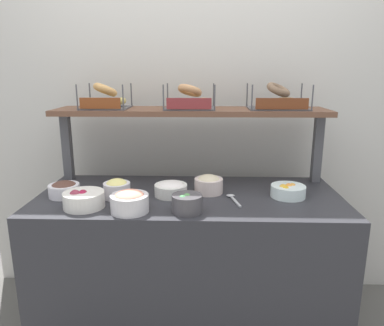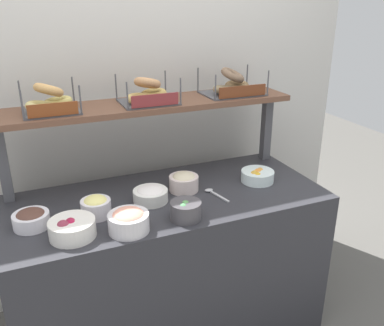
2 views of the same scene
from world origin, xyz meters
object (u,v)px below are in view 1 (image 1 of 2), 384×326
bowl_beet_salad (84,199)px  bagel_basket_sesame (189,101)px  bowl_egg_salad (117,188)px  bowl_lox_spread (130,201)px  serving_spoon_near_plate (233,198)px  bowl_veggie_mix (187,203)px  bowl_fruit_salad (288,191)px  bagel_basket_poppy (277,101)px  bowl_chocolate_spread (64,189)px  bowl_cream_cheese (171,189)px  bowl_potato_salad (209,184)px  bagel_basket_plain (105,100)px

bowl_beet_salad → bagel_basket_sesame: bagel_basket_sesame is taller
bowl_egg_salad → bowl_lox_spread: bearing=-61.1°
serving_spoon_near_plate → bowl_lox_spread: bearing=-160.0°
bowl_veggie_mix → bowl_fruit_salad: size_ratio=0.80×
bowl_veggie_mix → bagel_basket_poppy: (0.49, 0.51, 0.43)m
bowl_chocolate_spread → bagel_basket_poppy: size_ratio=0.48×
bowl_cream_cheese → bowl_potato_salad: bearing=14.9°
bowl_veggie_mix → bowl_beet_salad: (-0.50, 0.04, -0.00)m
bowl_lox_spread → bowl_chocolate_spread: 0.44m
bowl_egg_salad → bagel_basket_poppy: 1.02m
bagel_basket_plain → bagel_basket_sesame: bagel_basket_plain is taller
bowl_egg_salad → bowl_chocolate_spread: bearing=177.3°
bowl_potato_salad → bagel_basket_plain: bagel_basket_plain is taller
bowl_fruit_salad → bowl_beet_salad: bowl_beet_salad is taller
bowl_potato_salad → bowl_beet_salad: bowl_potato_salad is taller
bowl_lox_spread → bowl_fruit_salad: 0.82m
bowl_beet_salad → bagel_basket_plain: size_ratio=0.75×
bagel_basket_plain → bowl_egg_salad: bearing=-69.4°
bowl_lox_spread → bowl_fruit_salad: bearing=16.5°
bowl_veggie_mix → bowl_cream_cheese: bearing=112.5°
bowl_beet_salad → bowl_lox_spread: bearing=-11.6°
bowl_potato_salad → bowl_beet_salad: size_ratio=0.78×
bowl_lox_spread → bowl_beet_salad: bowl_lox_spread is taller
bowl_potato_salad → bagel_basket_sesame: bagel_basket_sesame is taller
bowl_lox_spread → bowl_fruit_salad: (0.79, 0.23, -0.02)m
bowl_veggie_mix → bowl_lox_spread: bearing=-179.3°
bowl_veggie_mix → bagel_basket_plain: size_ratio=0.54×
bowl_chocolate_spread → bowl_egg_salad: 0.28m
bowl_beet_salad → bagel_basket_sesame: bearing=42.6°
bowl_veggie_mix → bowl_beet_salad: bowl_beet_salad is taller
bowl_beet_salad → bowl_fruit_salad: bearing=10.3°
bowl_egg_salad → bagel_basket_sesame: bagel_basket_sesame is taller
bowl_veggie_mix → bagel_basket_plain: bearing=134.1°
bowl_lox_spread → bowl_egg_salad: size_ratio=1.29×
bowl_veggie_mix → bagel_basket_poppy: 0.83m
serving_spoon_near_plate → bowl_veggie_mix: bearing=-142.2°
bowl_lox_spread → bowl_beet_salad: bearing=168.4°
bowl_fruit_salad → bowl_chocolate_spread: bearing=-178.5°
bagel_basket_plain → bowl_veggie_mix: bearing=-45.9°
bowl_egg_salad → bowl_potato_salad: bearing=11.4°
bowl_lox_spread → bagel_basket_plain: (-0.23, 0.51, 0.43)m
bagel_basket_plain → bagel_basket_sesame: bearing=-0.9°
serving_spoon_near_plate → bowl_potato_salad: bearing=139.7°
bowl_fruit_salad → bagel_basket_poppy: 0.53m
bowl_beet_salad → serving_spoon_near_plate: (0.73, 0.13, -0.03)m
bowl_egg_salad → bagel_basket_plain: 0.55m
bowl_cream_cheese → bagel_basket_sesame: size_ratio=0.60×
bowl_beet_salad → bagel_basket_plain: (0.01, 0.46, 0.44)m
bagel_basket_sesame → bagel_basket_poppy: size_ratio=0.86×
bowl_potato_salad → bowl_lox_spread: size_ratio=0.86×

